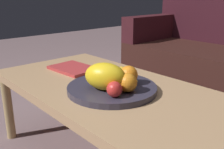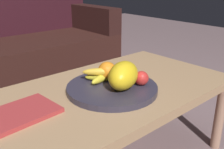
{
  "view_description": "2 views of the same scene",
  "coord_description": "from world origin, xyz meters",
  "px_view_note": "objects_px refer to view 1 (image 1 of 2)",
  "views": [
    {
      "loc": [
        0.82,
        -0.73,
        0.82
      ],
      "look_at": [
        0.04,
        -0.03,
        0.49
      ],
      "focal_mm": 41.29,
      "sensor_mm": 36.0,
      "label": 1
    },
    {
      "loc": [
        -0.62,
        -0.79,
        0.87
      ],
      "look_at": [
        0.04,
        -0.03,
        0.49
      ],
      "focal_mm": 41.67,
      "sensor_mm": 36.0,
      "label": 2
    }
  ],
  "objects_px": {
    "apple_front": "(114,89)",
    "melon_large_front": "(105,76)",
    "fruit_bowl": "(112,88)",
    "orange_left": "(129,75)",
    "banana_bunch": "(123,76)",
    "magazine": "(73,68)",
    "coffee_table": "(111,95)",
    "orange_front": "(128,83)"
  },
  "relations": [
    {
      "from": "melon_large_front",
      "to": "banana_bunch",
      "type": "height_order",
      "value": "melon_large_front"
    },
    {
      "from": "coffee_table",
      "to": "magazine",
      "type": "xyz_separation_m",
      "value": [
        -0.34,
        0.02,
        0.05
      ]
    },
    {
      "from": "fruit_bowl",
      "to": "banana_bunch",
      "type": "relative_size",
      "value": 2.51
    },
    {
      "from": "fruit_bowl",
      "to": "orange_front",
      "type": "bearing_deg",
      "value": -0.98
    },
    {
      "from": "fruit_bowl",
      "to": "apple_front",
      "type": "distance_m",
      "value": 0.13
    },
    {
      "from": "orange_front",
      "to": "banana_bunch",
      "type": "bearing_deg",
      "value": 143.66
    },
    {
      "from": "fruit_bowl",
      "to": "orange_left",
      "type": "bearing_deg",
      "value": 65.64
    },
    {
      "from": "magazine",
      "to": "melon_large_front",
      "type": "bearing_deg",
      "value": -19.37
    },
    {
      "from": "fruit_bowl",
      "to": "coffee_table",
      "type": "bearing_deg",
      "value": 144.28
    },
    {
      "from": "fruit_bowl",
      "to": "melon_large_front",
      "type": "xyz_separation_m",
      "value": [
        0.02,
        -0.05,
        0.07
      ]
    },
    {
      "from": "fruit_bowl",
      "to": "orange_front",
      "type": "xyz_separation_m",
      "value": [
        0.09,
        -0.0,
        0.05
      ]
    },
    {
      "from": "melon_large_front",
      "to": "coffee_table",
      "type": "bearing_deg",
      "value": 125.9
    },
    {
      "from": "coffee_table",
      "to": "melon_large_front",
      "type": "bearing_deg",
      "value": -54.1
    },
    {
      "from": "orange_front",
      "to": "orange_left",
      "type": "bearing_deg",
      "value": 132.22
    },
    {
      "from": "coffee_table",
      "to": "melon_large_front",
      "type": "xyz_separation_m",
      "value": [
        0.06,
        -0.08,
        0.12
      ]
    },
    {
      "from": "orange_left",
      "to": "banana_bunch",
      "type": "xyz_separation_m",
      "value": [
        -0.03,
        0.0,
        -0.01
      ]
    },
    {
      "from": "melon_large_front",
      "to": "orange_left",
      "type": "bearing_deg",
      "value": 82.84
    },
    {
      "from": "orange_left",
      "to": "banana_bunch",
      "type": "relative_size",
      "value": 0.53
    },
    {
      "from": "orange_front",
      "to": "melon_large_front",
      "type": "bearing_deg",
      "value": -147.69
    },
    {
      "from": "fruit_bowl",
      "to": "orange_left",
      "type": "height_order",
      "value": "orange_left"
    },
    {
      "from": "orange_left",
      "to": "magazine",
      "type": "distance_m",
      "value": 0.42
    },
    {
      "from": "coffee_table",
      "to": "fruit_bowl",
      "type": "relative_size",
      "value": 3.21
    },
    {
      "from": "apple_front",
      "to": "fruit_bowl",
      "type": "bearing_deg",
      "value": 142.2
    },
    {
      "from": "coffee_table",
      "to": "magazine",
      "type": "relative_size",
      "value": 4.96
    },
    {
      "from": "banana_bunch",
      "to": "magazine",
      "type": "height_order",
      "value": "banana_bunch"
    },
    {
      "from": "melon_large_front",
      "to": "magazine",
      "type": "relative_size",
      "value": 0.7
    },
    {
      "from": "fruit_bowl",
      "to": "orange_front",
      "type": "height_order",
      "value": "orange_front"
    },
    {
      "from": "melon_large_front",
      "to": "orange_left",
      "type": "height_order",
      "value": "melon_large_front"
    },
    {
      "from": "orange_left",
      "to": "banana_bunch",
      "type": "bearing_deg",
      "value": 179.05
    },
    {
      "from": "fruit_bowl",
      "to": "banana_bunch",
      "type": "distance_m",
      "value": 0.08
    },
    {
      "from": "coffee_table",
      "to": "orange_left",
      "type": "distance_m",
      "value": 0.14
    },
    {
      "from": "orange_left",
      "to": "apple_front",
      "type": "bearing_deg",
      "value": -65.02
    },
    {
      "from": "apple_front",
      "to": "melon_large_front",
      "type": "bearing_deg",
      "value": 163.12
    },
    {
      "from": "fruit_bowl",
      "to": "orange_front",
      "type": "distance_m",
      "value": 0.11
    },
    {
      "from": "magazine",
      "to": "banana_bunch",
      "type": "bearing_deg",
      "value": -2.23
    },
    {
      "from": "coffee_table",
      "to": "fruit_bowl",
      "type": "bearing_deg",
      "value": -35.72
    },
    {
      "from": "melon_large_front",
      "to": "banana_bunch",
      "type": "xyz_separation_m",
      "value": [
        -0.02,
        0.12,
        -0.03
      ]
    },
    {
      "from": "orange_left",
      "to": "apple_front",
      "type": "height_order",
      "value": "orange_left"
    },
    {
      "from": "coffee_table",
      "to": "fruit_bowl",
      "type": "height_order",
      "value": "fruit_bowl"
    },
    {
      "from": "coffee_table",
      "to": "orange_left",
      "type": "relative_size",
      "value": 15.2
    },
    {
      "from": "banana_bunch",
      "to": "magazine",
      "type": "relative_size",
      "value": 0.62
    },
    {
      "from": "orange_front",
      "to": "apple_front",
      "type": "xyz_separation_m",
      "value": [
        0.0,
        -0.08,
        -0.01
      ]
    }
  ]
}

